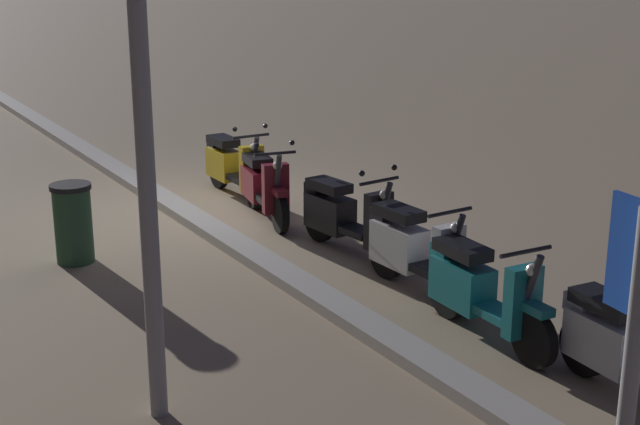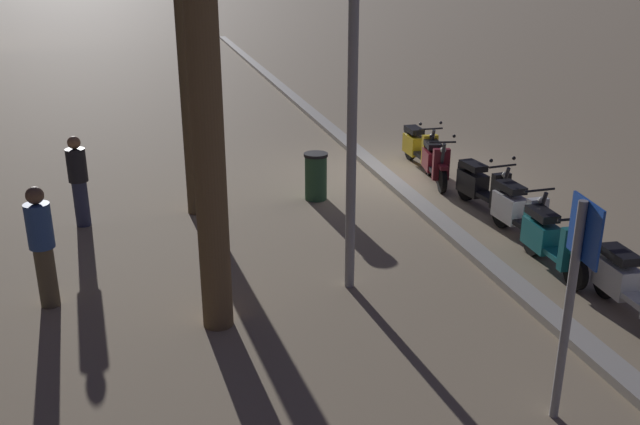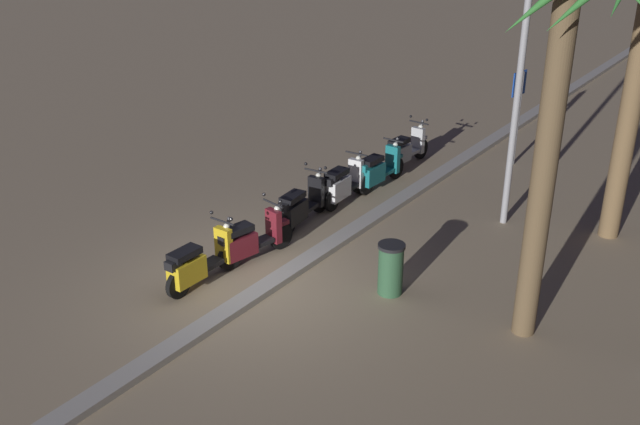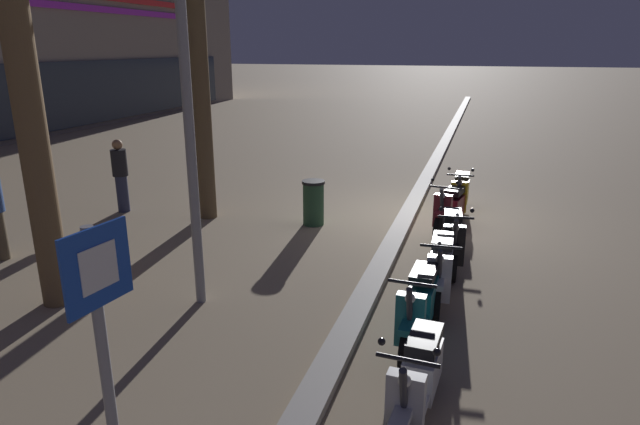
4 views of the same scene
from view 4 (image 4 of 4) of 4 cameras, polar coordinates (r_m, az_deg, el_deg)
name	(u,v)px [view 4 (image 4 of 4)]	position (r m, az deg, el deg)	size (l,w,h in m)	color
ground_plane	(417,217)	(12.19, 10.19, -0.45)	(200.00, 200.00, 0.00)	#9E896B
curb_strip	(408,213)	(12.20, 9.24, -0.09)	(60.00, 0.36, 0.12)	#ADA89E
scooter_silver_mid_front	(417,381)	(5.70, 10.20, -16.98)	(1.79, 0.56, 1.17)	black
scooter_teal_mid_centre	(419,306)	(7.11, 10.33, -9.63)	(1.80, 0.56, 1.04)	black
scooter_white_gap_after_mid	(440,269)	(8.24, 12.54, -5.82)	(1.73, 0.56, 1.04)	black
scooter_black_last_in_row	(452,238)	(9.62, 13.73, -2.62)	(1.85, 0.56, 1.17)	black
scooter_maroon_second_in_line	(450,209)	(11.36, 13.52, 0.40)	(1.76, 0.66, 1.17)	black
scooter_yellow_lead_nearest	(460,194)	(12.55, 14.53, 1.94)	(1.87, 0.56, 1.17)	black
crossing_sign	(103,340)	(4.47, -21.80, -12.34)	(0.60, 0.16, 2.40)	#939399
pedestrian_by_palm_tree	(120,174)	(12.98, -20.23, 3.80)	(0.34, 0.34, 1.65)	#2D3351
litter_bin	(313,202)	(11.35, -0.69, 1.08)	(0.48, 0.48, 0.95)	#2D5638
street_lamp	(183,43)	(7.50, -14.18, 16.86)	(0.36, 0.36, 5.88)	#939399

